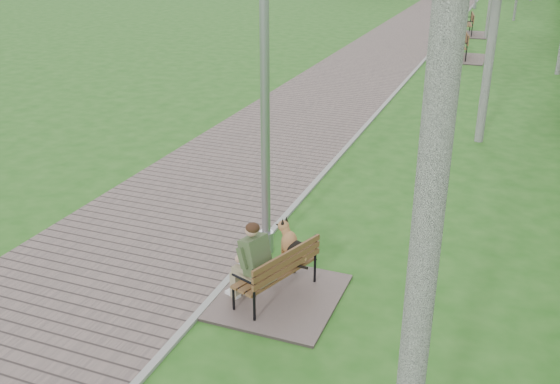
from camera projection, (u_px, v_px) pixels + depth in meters
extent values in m
plane|color=#256019|center=(321.00, 177.00, 12.51)|extent=(120.00, 120.00, 0.00)
cube|color=#6B5B56|center=(419.00, 24.00, 31.47)|extent=(3.50, 67.00, 0.04)
cube|color=#999993|center=(455.00, 26.00, 30.88)|extent=(0.10, 67.00, 0.05)
cube|color=#6B5B56|center=(279.00, 297.00, 8.46)|extent=(1.59, 1.77, 0.04)
cube|color=brown|center=(275.00, 272.00, 8.33)|extent=(0.82, 1.38, 0.04)
cube|color=brown|center=(287.00, 262.00, 8.11)|extent=(0.48, 1.26, 0.29)
cube|color=#6B5B56|center=(458.00, 58.00, 23.50)|extent=(1.99, 2.21, 0.04)
cube|color=brown|center=(458.00, 45.00, 23.33)|extent=(0.84, 1.72, 0.04)
cube|color=brown|center=(466.00, 37.00, 23.17)|extent=(0.39, 1.63, 0.36)
cube|color=#6B5B56|center=(466.00, 34.00, 28.55)|extent=(1.94, 2.16, 0.04)
cube|color=brown|center=(466.00, 24.00, 28.38)|extent=(0.73, 1.67, 0.04)
cube|color=brown|center=(473.00, 17.00, 28.21)|extent=(0.29, 1.61, 0.36)
cylinder|color=#909398|center=(266.00, 241.00, 9.62)|extent=(0.22, 0.22, 0.33)
cylinder|color=#909398|center=(265.00, 74.00, 8.59)|extent=(0.13, 0.13, 5.55)
cylinder|color=#909398|center=(434.00, 58.00, 22.82)|extent=(0.22, 0.22, 0.33)
cylinder|color=#909398|center=(475.00, 6.00, 37.21)|extent=(0.19, 0.19, 0.28)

